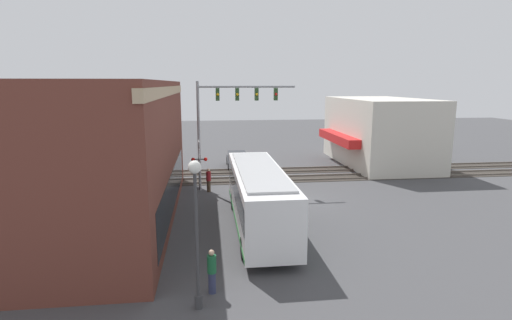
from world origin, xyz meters
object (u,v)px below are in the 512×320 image
object	(u,v)px
pedestrian_at_crossing	(209,180)
pedestrian_by_lamp	(212,271)
streetlamp	(196,223)
city_bus	(259,195)
crossing_signal	(199,159)
parked_car_black	(237,160)

from	to	relation	value
pedestrian_at_crossing	pedestrian_by_lamp	bearing A→B (deg)	-179.74
streetlamp	city_bus	bearing A→B (deg)	-22.02
city_bus	crossing_signal	xyz separation A→B (m)	(8.29, 3.30, 0.47)
streetlamp	pedestrian_at_crossing	xyz separation A→B (m)	(15.34, -0.42, -2.25)
pedestrian_by_lamp	pedestrian_at_crossing	world-z (taller)	pedestrian_at_crossing
crossing_signal	pedestrian_by_lamp	bearing A→B (deg)	-177.31
pedestrian_by_lamp	pedestrian_at_crossing	distance (m)	14.34
streetlamp	pedestrian_at_crossing	bearing A→B (deg)	-1.58
parked_car_black	pedestrian_by_lamp	size ratio (longest dim) A/B	2.52
city_bus	pedestrian_at_crossing	distance (m)	8.21
crossing_signal	pedestrian_at_crossing	world-z (taller)	crossing_signal
crossing_signal	streetlamp	bearing A→B (deg)	-179.23
crossing_signal	city_bus	bearing A→B (deg)	-158.30
streetlamp	parked_car_black	xyz separation A→B (m)	(23.81, -3.08, -2.46)
pedestrian_by_lamp	city_bus	bearing A→B (deg)	-21.38
crossing_signal	parked_car_black	world-z (taller)	crossing_signal
crossing_signal	streetlamp	world-z (taller)	streetlamp
city_bus	pedestrian_by_lamp	xyz separation A→B (m)	(-6.63, 2.60, -0.96)
crossing_signal	parked_car_black	bearing A→B (deg)	-22.66
city_bus	parked_car_black	bearing A→B (deg)	-0.00
streetlamp	parked_car_black	distance (m)	24.14
crossing_signal	parked_car_black	distance (m)	8.71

